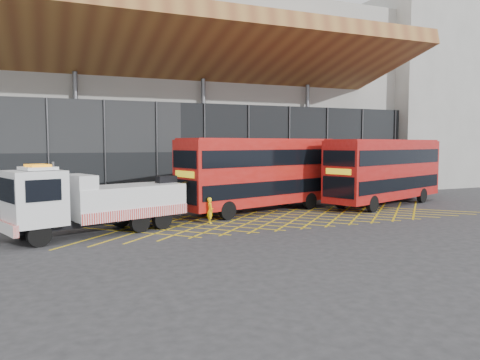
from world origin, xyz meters
name	(u,v)px	position (x,y,z in m)	size (l,w,h in m)	color
ground_plane	(203,225)	(0.00, 0.00, 0.00)	(120.00, 120.00, 0.00)	#29292C
road_markings	(287,218)	(5.60, 0.00, 0.01)	(27.96, 7.16, 0.01)	yellow
construction_building	(159,98)	(1.92, 18.40, 8.98)	(55.00, 23.97, 18.00)	gray
east_building	(422,97)	(32.00, 16.00, 10.00)	(15.00, 12.00, 20.00)	gray
recovery_truck	(94,201)	(-6.09, -0.56, 1.75)	(10.74, 5.40, 3.79)	black
bus_towed	(261,171)	(5.34, 3.35, 2.80)	(12.64, 6.21, 5.04)	#AD140F
bus_second	(385,169)	(15.47, 2.59, 2.77)	(12.44, 6.87, 4.99)	#9E0F0C
worker	(210,210)	(0.54, 0.26, 0.77)	(0.56, 0.37, 1.54)	yellow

